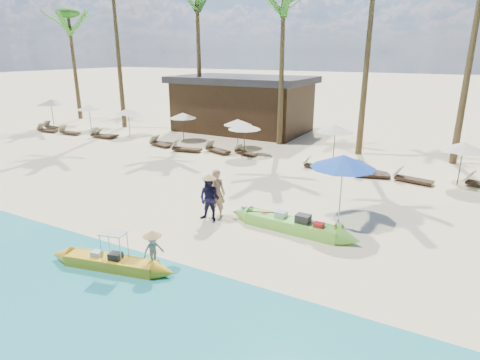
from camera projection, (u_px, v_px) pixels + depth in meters
The scene contains 34 objects.
ground at pixel (210, 230), 14.49m from camera, with size 240.00×240.00×0.00m, color beige.
wet_sand_strip at pixel (105, 302), 10.31m from camera, with size 240.00×4.50×0.01m, color tan.
green_canoe at pixel (291, 225), 14.35m from camera, with size 5.58×0.91×0.71m.
yellow_canoe at pixel (111, 263), 11.85m from camera, with size 4.55×1.26×1.19m.
tourist at pixel (217, 193), 15.41m from camera, with size 0.70×0.46×1.92m, color tan.
vendor_green at pixel (210, 199), 15.07m from camera, with size 0.84×0.65×1.72m, color #141336.
vendor_yellow at pixel (153, 250), 11.61m from camera, with size 0.63×0.36×0.98m, color gray.
blue_umbrella at pixel (343, 161), 14.61m from camera, with size 2.40×2.40×2.58m.
resort_parasol_0 at pixel (51, 102), 33.60m from camera, with size 2.27×2.27×2.34m.
lounger_0_left at pixel (51, 126), 33.47m from camera, with size 1.68×0.76×0.55m.
lounger_0_right at pixel (47, 130), 32.00m from camera, with size 1.87×0.73×0.62m.
resort_parasol_1 at pixel (89, 107), 32.63m from camera, with size 1.96×1.96×2.02m.
lounger_1_left at pixel (69, 132), 31.13m from camera, with size 1.89×0.59×0.64m.
lounger_1_right at pixel (106, 135), 30.12m from camera, with size 1.81×0.94×0.59m.
resort_parasol_2 at pixel (128, 111), 30.22m from camera, with size 2.01×2.01×2.07m.
lounger_2_left at pixel (101, 135), 29.84m from camera, with size 2.01×0.67×0.67m.
resort_parasol_3 at pixel (183, 116), 28.45m from camera, with size 1.96×1.96×2.01m.
lounger_3_left at pixel (163, 142), 27.49m from camera, with size 1.80×0.60×0.61m.
lounger_3_right at pixel (159, 143), 27.21m from camera, with size 1.86×0.92×0.61m.
resort_parasol_4 at pixel (238, 122), 26.14m from camera, with size 1.89×1.89×1.95m.
lounger_4_left at pixel (185, 148), 25.76m from camera, with size 2.05×0.97×0.67m.
lounger_4_right at pixel (217, 149), 25.53m from camera, with size 2.06×1.23×0.67m.
resort_parasol_5 at pixel (244, 126), 24.15m from camera, with size 2.01×2.01×2.07m.
lounger_5_left at pixel (244, 152), 25.01m from camera, with size 1.72×1.01×0.56m.
resort_parasol_6 at pixel (335, 128), 22.73m from camera, with size 2.15×2.15×2.22m.
lounger_6_left at pixel (317, 165), 22.06m from camera, with size 1.68×0.57×0.56m.
lounger_6_right at pixel (370, 174), 20.44m from camera, with size 1.89×1.03×0.61m.
resort_parasol_7 at pixel (464, 146), 18.79m from camera, with size 2.05×2.05×2.11m.
lounger_7_left at pixel (366, 169), 21.12m from camera, with size 2.00×0.98×0.65m.
lounger_7_right at pixel (411, 178), 19.70m from camera, with size 1.94×0.91×0.63m.
palm_0 at pixel (70, 29), 36.14m from camera, with size 2.08×2.08×9.90m.
palm_2 at pixel (197, 8), 29.05m from camera, with size 2.08×2.08×11.33m.
palm_3 at pixel (283, 11), 25.35m from camera, with size 2.08×2.08×10.52m.
pavilion_west at pixel (243, 103), 32.10m from camera, with size 10.80×6.60×4.30m.
Camera 1 is at (7.27, -11.13, 6.15)m, focal length 30.00 mm.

